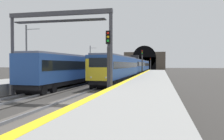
{
  "coord_description": "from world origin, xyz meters",
  "views": [
    {
      "loc": [
        -13.54,
        -5.97,
        2.69
      ],
      "look_at": [
        12.9,
        -0.24,
        2.01
      ],
      "focal_mm": 36.65,
      "sensor_mm": 36.0,
      "label": 1
    }
  ],
  "objects_px": {
    "railway_signal_near": "(108,57)",
    "catenary_mast_far": "(27,54)",
    "train_adjacent_platform": "(95,67)",
    "overhead_signal_gantry": "(59,32)",
    "catenary_mast_near": "(90,60)",
    "railway_signal_far": "(151,63)",
    "railway_signal_mid": "(142,61)",
    "train_main_approaching": "(135,66)"
  },
  "relations": [
    {
      "from": "railway_signal_near",
      "to": "railway_signal_far",
      "type": "relative_size",
      "value": 1.05
    },
    {
      "from": "railway_signal_far",
      "to": "train_main_approaching",
      "type": "bearing_deg",
      "value": -2.82
    },
    {
      "from": "overhead_signal_gantry",
      "to": "catenary_mast_near",
      "type": "height_order",
      "value": "catenary_mast_near"
    },
    {
      "from": "catenary_mast_near",
      "to": "catenary_mast_far",
      "type": "height_order",
      "value": "catenary_mast_far"
    },
    {
      "from": "catenary_mast_near",
      "to": "overhead_signal_gantry",
      "type": "bearing_deg",
      "value": -166.03
    },
    {
      "from": "catenary_mast_near",
      "to": "railway_signal_mid",
      "type": "bearing_deg",
      "value": -114.62
    },
    {
      "from": "railway_signal_far",
      "to": "catenary_mast_far",
      "type": "bearing_deg",
      "value": -12.66
    },
    {
      "from": "overhead_signal_gantry",
      "to": "catenary_mast_near",
      "type": "relative_size",
      "value": 1.22
    },
    {
      "from": "railway_signal_far",
      "to": "catenary_mast_near",
      "type": "relative_size",
      "value": 0.68
    },
    {
      "from": "railway_signal_near",
      "to": "railway_signal_far",
      "type": "distance_m",
      "value": 71.84
    },
    {
      "from": "catenary_mast_far",
      "to": "railway_signal_near",
      "type": "bearing_deg",
      "value": -126.66
    },
    {
      "from": "train_adjacent_platform",
      "to": "catenary_mast_far",
      "type": "xyz_separation_m",
      "value": [
        -8.17,
        7.25,
        1.93
      ]
    },
    {
      "from": "railway_signal_mid",
      "to": "catenary_mast_near",
      "type": "height_order",
      "value": "catenary_mast_near"
    },
    {
      "from": "overhead_signal_gantry",
      "to": "railway_signal_mid",
      "type": "bearing_deg",
      "value": -7.42
    },
    {
      "from": "railway_signal_near",
      "to": "catenary_mast_near",
      "type": "xyz_separation_m",
      "value": [
        38.73,
        13.84,
        0.6
      ]
    },
    {
      "from": "train_main_approaching",
      "to": "railway_signal_near",
      "type": "height_order",
      "value": "railway_signal_near"
    },
    {
      "from": "catenary_mast_far",
      "to": "overhead_signal_gantry",
      "type": "bearing_deg",
      "value": -136.84
    },
    {
      "from": "railway_signal_near",
      "to": "overhead_signal_gantry",
      "type": "relative_size",
      "value": 0.59
    },
    {
      "from": "train_adjacent_platform",
      "to": "overhead_signal_gantry",
      "type": "distance_m",
      "value": 18.85
    },
    {
      "from": "train_main_approaching",
      "to": "railway_signal_mid",
      "type": "xyz_separation_m",
      "value": [
        -2.03,
        -1.84,
        1.28
      ]
    },
    {
      "from": "train_main_approaching",
      "to": "catenary_mast_near",
      "type": "height_order",
      "value": "catenary_mast_near"
    },
    {
      "from": "railway_signal_near",
      "to": "overhead_signal_gantry",
      "type": "xyz_separation_m",
      "value": [
        0.04,
        4.21,
        2.16
      ]
    },
    {
      "from": "train_main_approaching",
      "to": "railway_signal_near",
      "type": "distance_m",
      "value": 34.48
    },
    {
      "from": "railway_signal_near",
      "to": "catenary_mast_far",
      "type": "relative_size",
      "value": 0.67
    },
    {
      "from": "overhead_signal_gantry",
      "to": "catenary_mast_far",
      "type": "distance_m",
      "value": 14.11
    },
    {
      "from": "catenary_mast_near",
      "to": "catenary_mast_far",
      "type": "bearing_deg",
      "value": -179.98
    },
    {
      "from": "railway_signal_mid",
      "to": "overhead_signal_gantry",
      "type": "bearing_deg",
      "value": -7.42
    },
    {
      "from": "railway_signal_near",
      "to": "railway_signal_far",
      "type": "xyz_separation_m",
      "value": [
        71.84,
        0.0,
        -0.25
      ]
    },
    {
      "from": "overhead_signal_gantry",
      "to": "catenary_mast_far",
      "type": "xyz_separation_m",
      "value": [
        10.25,
        9.62,
        -1.26
      ]
    },
    {
      "from": "train_adjacent_platform",
      "to": "railway_signal_mid",
      "type": "height_order",
      "value": "railway_signal_mid"
    },
    {
      "from": "train_adjacent_platform",
      "to": "railway_signal_mid",
      "type": "bearing_deg",
      "value": -23.62
    },
    {
      "from": "catenary_mast_far",
      "to": "railway_signal_mid",
      "type": "bearing_deg",
      "value": -32.03
    },
    {
      "from": "railway_signal_far",
      "to": "overhead_signal_gantry",
      "type": "relative_size",
      "value": 0.56
    },
    {
      "from": "train_main_approaching",
      "to": "railway_signal_mid",
      "type": "bearing_deg",
      "value": 43.58
    },
    {
      "from": "catenary_mast_near",
      "to": "catenary_mast_far",
      "type": "xyz_separation_m",
      "value": [
        -28.44,
        -0.01,
        0.3
      ]
    },
    {
      "from": "train_adjacent_platform",
      "to": "railway_signal_near",
      "type": "xyz_separation_m",
      "value": [
        -18.46,
        -6.58,
        1.03
      ]
    },
    {
      "from": "catenary_mast_near",
      "to": "train_main_approaching",
      "type": "bearing_deg",
      "value": -109.79
    },
    {
      "from": "railway_signal_far",
      "to": "catenary_mast_far",
      "type": "relative_size",
      "value": 0.63
    },
    {
      "from": "railway_signal_near",
      "to": "catenary_mast_near",
      "type": "height_order",
      "value": "catenary_mast_near"
    },
    {
      "from": "train_main_approaching",
      "to": "train_adjacent_platform",
      "type": "xyz_separation_m",
      "value": [
        -15.96,
        4.73,
        -0.02
      ]
    },
    {
      "from": "railway_signal_mid",
      "to": "railway_signal_far",
      "type": "bearing_deg",
      "value": -180.0
    },
    {
      "from": "train_adjacent_platform",
      "to": "catenary_mast_near",
      "type": "xyz_separation_m",
      "value": [
        20.27,
        7.26,
        1.63
      ]
    }
  ]
}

